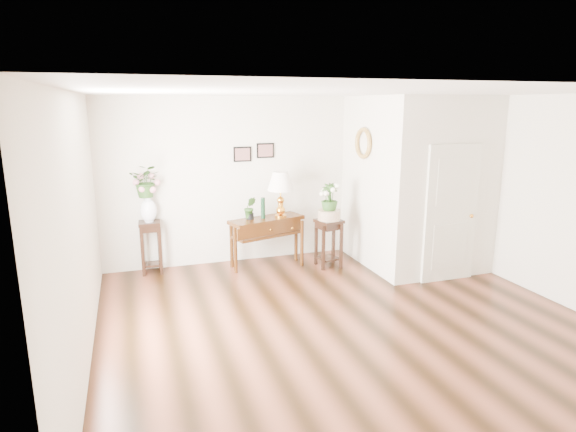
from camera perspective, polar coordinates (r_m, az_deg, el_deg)
name	(u,v)px	position (r m, az deg, el deg)	size (l,w,h in m)	color
floor	(344,318)	(6.31, 6.67, -11.97)	(6.00, 5.50, 0.02)	brown
ceiling	(351,92)	(5.72, 7.44, 14.35)	(6.00, 5.50, 0.02)	white
wall_back	(279,179)	(8.38, -1.05, 4.42)	(6.00, 0.02, 2.80)	silver
wall_front	(521,295)	(3.68, 25.88, -8.41)	(6.00, 0.02, 2.80)	silver
wall_left	(79,232)	(5.33, -23.53, -1.73)	(0.02, 5.50, 2.80)	silver
wall_right	(542,197)	(7.63, 27.87, 2.03)	(0.02, 5.50, 2.80)	silver
partition	(415,181)	(8.40, 14.85, 4.01)	(1.80, 1.95, 2.80)	silver
door	(451,214)	(7.66, 18.76, 0.23)	(0.90, 0.05, 2.10)	beige
art_print_left	(242,154)	(8.13, -5.43, 7.30)	(0.30, 0.02, 0.25)	black
art_print_right	(265,151)	(8.23, -2.70, 7.76)	(0.30, 0.02, 0.25)	black
wall_ornament	(363,143)	(7.96, 8.89, 8.52)	(0.51, 0.51, 0.07)	#B19449
console_table	(267,242)	(8.04, -2.52, -3.13)	(1.26, 0.42, 0.84)	#361C07
table_lamp	(281,196)	(7.93, -0.89, 2.37)	(0.44, 0.44, 0.76)	orange
green_vase	(263,208)	(7.88, -2.98, 0.95)	(0.07, 0.07, 0.35)	black
potted_plant	(250,209)	(7.82, -4.53, 0.88)	(0.19, 0.16, 0.35)	#25491A
plant_stand_a	(151,247)	(8.04, -15.93, -3.59)	(0.33, 0.33, 0.85)	black
porcelain_vase	(148,208)	(7.88, -16.23, 0.95)	(0.26, 0.26, 0.44)	white
lily_arrangement	(146,180)	(7.81, -16.43, 4.07)	(0.47, 0.40, 0.52)	#25491A
plant_stand_b	(329,243)	(8.07, 4.83, -3.23)	(0.38, 0.38, 0.80)	black
ceramic_bowl	(329,215)	(7.94, 4.89, 0.11)	(0.37, 0.37, 0.17)	beige
narcissus	(329,198)	(7.89, 4.93, 2.11)	(0.27, 0.27, 0.49)	#25491A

